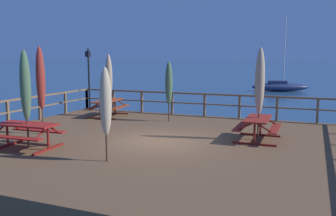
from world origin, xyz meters
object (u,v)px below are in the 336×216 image
object	(u,v)px
picnic_table_back_left	(258,124)
patio_umbrella_tall_front	(260,82)
patio_umbrella_short_mid	(25,86)
patio_umbrella_short_front	(169,84)
patio_umbrella_tall_mid_left	(109,77)
patio_umbrella_tall_back_left	(106,102)
sailboat_distant	(280,86)
lamp_post_hooked	(89,70)
picnic_table_mid_left	(108,105)
picnic_table_mid_centre	(27,130)
patio_umbrella_tall_back_right	(41,79)

from	to	relation	value
picnic_table_back_left	patio_umbrella_tall_front	size ratio (longest dim) A/B	0.59
patio_umbrella_short_mid	patio_umbrella_short_front	world-z (taller)	patio_umbrella_short_mid
picnic_table_back_left	patio_umbrella_short_mid	bearing A→B (deg)	-149.76
patio_umbrella_short_mid	patio_umbrella_tall_mid_left	xyz separation A→B (m)	(-0.82, 6.16, -0.07)
patio_umbrella_tall_back_left	sailboat_distant	size ratio (longest dim) A/B	0.33
patio_umbrella_tall_front	patio_umbrella_tall_mid_left	bearing A→B (deg)	161.53
patio_umbrella_tall_back_left	sailboat_distant	xyz separation A→B (m)	(1.75, 32.10, -1.99)
patio_umbrella_tall_back_left	lamp_post_hooked	size ratio (longest dim) A/B	0.79
patio_umbrella_tall_mid_left	sailboat_distant	xyz separation A→B (m)	(5.57, 25.61, -2.23)
patio_umbrella_tall_front	patio_umbrella_tall_mid_left	size ratio (longest dim) A/B	1.07
picnic_table_mid_left	patio_umbrella_tall_mid_left	xyz separation A→B (m)	(0.06, 0.05, 1.29)
patio_umbrella_tall_back_left	lamp_post_hooked	xyz separation A→B (m)	(-5.59, 7.47, 0.50)
patio_umbrella_tall_back_left	sailboat_distant	distance (m)	32.21
picnic_table_mid_centre	patio_umbrella_tall_front	bearing A→B (deg)	30.15
picnic_table_back_left	patio_umbrella_short_front	size ratio (longest dim) A/B	0.71
patio_umbrella_short_mid	patio_umbrella_tall_front	size ratio (longest dim) A/B	0.97
patio_umbrella_tall_back_right	sailboat_distant	world-z (taller)	sailboat_distant
patio_umbrella_short_mid	patio_umbrella_tall_back_right	bearing A→B (deg)	119.29
patio_umbrella_tall_mid_left	patio_umbrella_tall_back_right	xyz separation A→B (m)	(-0.22, -4.31, 0.16)
lamp_post_hooked	sailboat_distant	xyz separation A→B (m)	(7.35, 24.63, -2.49)
picnic_table_mid_centre	patio_umbrella_short_front	bearing A→B (deg)	68.64
patio_umbrella_tall_mid_left	patio_umbrella_tall_back_left	bearing A→B (deg)	-59.56
patio_umbrella_short_mid	patio_umbrella_tall_front	world-z (taller)	patio_umbrella_tall_front
picnic_table_mid_centre	patio_umbrella_short_mid	world-z (taller)	patio_umbrella_short_mid
picnic_table_mid_left	patio_umbrella_tall_front	xyz separation A→B (m)	(7.29, -2.36, 1.41)
patio_umbrella_short_mid	patio_umbrella_tall_mid_left	size ratio (longest dim) A/B	1.04
patio_umbrella_short_mid	patio_umbrella_tall_back_left	distance (m)	3.03
patio_umbrella_tall_front	sailboat_distant	world-z (taller)	sailboat_distant
picnic_table_mid_centre	patio_umbrella_short_mid	xyz separation A→B (m)	(0.04, -0.00, 1.36)
patio_umbrella_short_mid	sailboat_distant	world-z (taller)	sailboat_distant
picnic_table_mid_left	sailboat_distant	world-z (taller)	sailboat_distant
patio_umbrella_tall_mid_left	sailboat_distant	distance (m)	26.30
patio_umbrella_tall_mid_left	lamp_post_hooked	bearing A→B (deg)	151.23
picnic_table_mid_left	lamp_post_hooked	xyz separation A→B (m)	(-1.71, 1.02, 1.55)
patio_umbrella_short_front	patio_umbrella_tall_mid_left	bearing A→B (deg)	176.03
patio_umbrella_tall_front	lamp_post_hooked	xyz separation A→B (m)	(-9.00, 3.39, 0.14)
patio_umbrella_tall_back_right	patio_umbrella_tall_back_left	size ratio (longest dim) A/B	1.25
sailboat_distant	picnic_table_mid_centre	bearing A→B (deg)	-98.58
picnic_table_back_left	patio_umbrella_tall_mid_left	size ratio (longest dim) A/B	0.63
patio_umbrella_short_mid	patio_umbrella_tall_mid_left	distance (m)	6.22
patio_umbrella_tall_mid_left	patio_umbrella_short_front	distance (m)	3.12
patio_umbrella_tall_front	lamp_post_hooked	size ratio (longest dim) A/B	0.97
patio_umbrella_tall_front	patio_umbrella_short_front	size ratio (longest dim) A/B	1.20
patio_umbrella_short_mid	picnic_table_mid_left	bearing A→B (deg)	98.17
picnic_table_mid_centre	patio_umbrella_tall_front	xyz separation A→B (m)	(6.45, 3.75, 1.41)
picnic_table_mid_left	patio_umbrella_tall_back_right	xyz separation A→B (m)	(-0.16, -4.26, 1.45)
patio_umbrella_tall_back_left	picnic_table_mid_left	bearing A→B (deg)	121.03
patio_umbrella_tall_back_right	lamp_post_hooked	size ratio (longest dim) A/B	0.99
picnic_table_mid_centre	lamp_post_hooked	bearing A→B (deg)	109.69
patio_umbrella_short_front	sailboat_distant	bearing A→B (deg)	84.54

